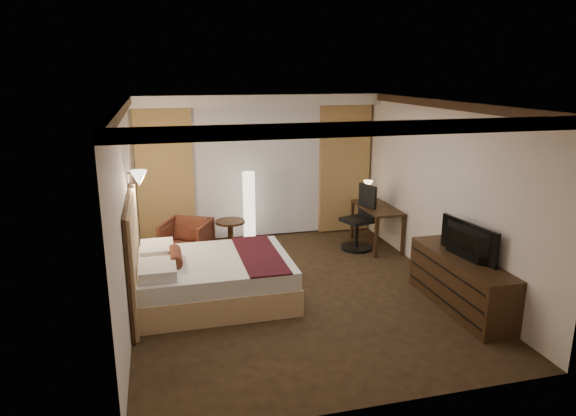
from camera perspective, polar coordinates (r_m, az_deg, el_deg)
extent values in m
cube|color=black|center=(7.56, 0.77, -9.22)|extent=(4.50, 5.50, 0.01)
cube|color=white|center=(6.91, 0.85, 11.67)|extent=(4.50, 5.50, 0.01)
cube|color=#F0E1CF|center=(9.73, -3.46, 4.61)|extent=(4.50, 0.02, 2.70)
cube|color=#F0E1CF|center=(6.89, -17.56, -0.44)|extent=(0.02, 5.50, 2.70)
cube|color=#F0E1CF|center=(7.99, 16.58, 1.71)|extent=(0.02, 5.50, 2.70)
cube|color=white|center=(9.34, -3.28, 11.90)|extent=(4.50, 0.50, 0.20)
cube|color=silver|center=(9.68, -3.36, 3.94)|extent=(2.48, 0.04, 2.45)
cube|color=#A7944C|center=(9.45, -13.48, 3.28)|extent=(1.00, 0.14, 2.45)
cube|color=#A7944C|center=(10.08, 6.25, 4.33)|extent=(1.00, 0.14, 2.45)
imported|color=#4F2117|center=(8.80, -11.19, -3.31)|extent=(0.97, 0.95, 0.76)
imported|color=black|center=(7.06, 18.84, -2.97)|extent=(0.73, 1.10, 0.13)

